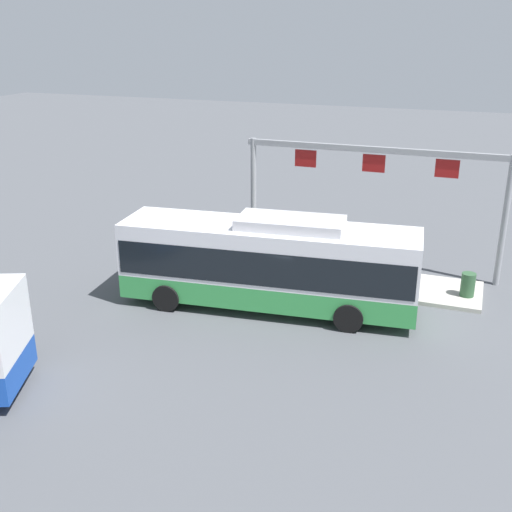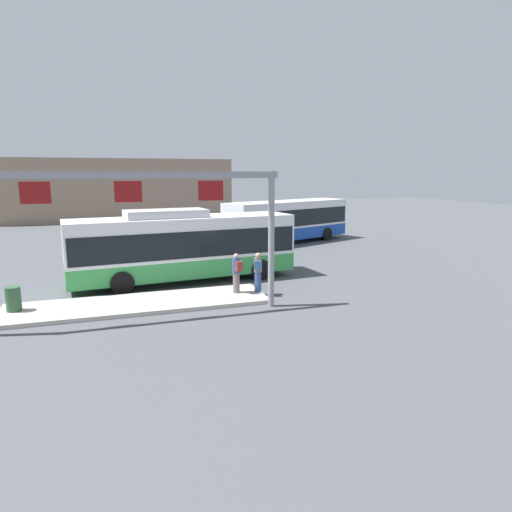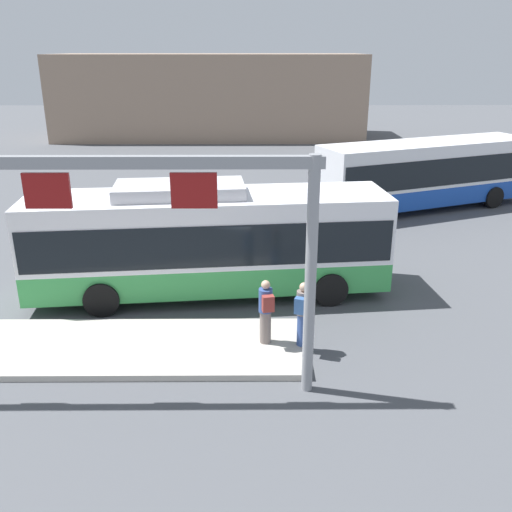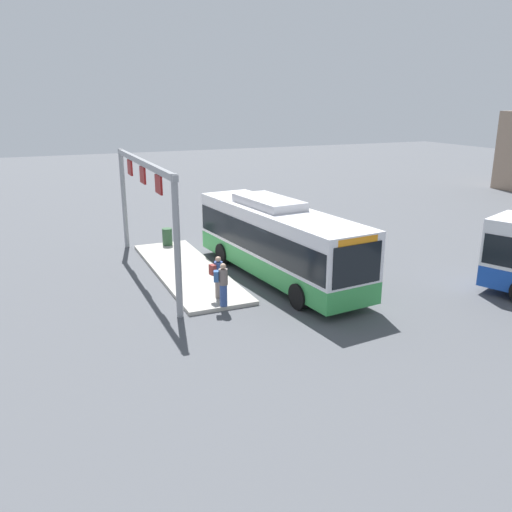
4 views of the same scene
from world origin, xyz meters
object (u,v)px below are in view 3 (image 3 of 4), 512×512
bus_main (209,237)px  person_boarding (303,313)px  person_waiting_near (266,310)px  bus_background_left (427,171)px

bus_main → person_boarding: bus_main is taller
person_waiting_near → bus_background_left: bearing=-43.0°
bus_main → person_waiting_near: bus_main is taller
person_boarding → person_waiting_near: (-0.90, 0.14, 0.00)m
bus_background_left → person_waiting_near: size_ratio=6.38×
person_boarding → person_waiting_near: bearing=101.3°
bus_background_left → bus_main: bearing=23.8°
person_waiting_near → bus_main: bearing=13.5°
person_boarding → person_waiting_near: same height
person_boarding → bus_background_left: bearing=-7.4°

